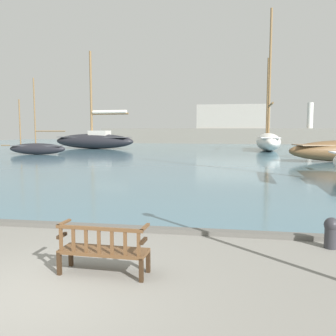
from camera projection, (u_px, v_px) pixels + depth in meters
ground_plane at (34, 294)px, 5.95m from camera, size 160.00×160.00×0.00m
harbor_water at (210, 149)px, 49.05m from camera, size 100.00×80.00×0.08m
quay_edge_kerb at (112, 228)px, 9.72m from camera, size 40.00×0.30×0.12m
park_bench at (103, 249)px, 6.70m from camera, size 1.62×0.58×0.92m
sailboat_far_port at (94, 140)px, 48.77m from camera, size 11.44×4.41×12.49m
sailboat_distant_harbor at (37, 148)px, 37.54m from camera, size 6.79×1.65×7.57m
sailboat_outer_port at (268, 140)px, 44.71m from camera, size 3.04×13.28×16.55m
mooring_bollard at (331, 231)px, 8.20m from camera, size 0.33×0.33×0.69m
far_breakwater at (222, 131)px, 66.02m from camera, size 41.89×2.40×7.09m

